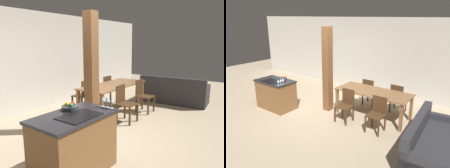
% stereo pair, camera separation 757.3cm
% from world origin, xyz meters
% --- Properties ---
extents(ground_plane, '(16.00, 16.00, 0.00)m').
position_xyz_m(ground_plane, '(0.00, 0.00, 0.00)').
color(ground_plane, tan).
extents(wall_back, '(11.20, 0.08, 2.70)m').
position_xyz_m(wall_back, '(0.00, 2.67, 1.35)').
color(wall_back, beige).
rests_on(wall_back, ground_plane).
extents(kitchen_island, '(1.18, 0.71, 0.90)m').
position_xyz_m(kitchen_island, '(-1.26, -0.48, 0.45)').
color(kitchen_island, brown).
rests_on(kitchen_island, ground_plane).
extents(fruit_bowl, '(0.25, 0.25, 0.11)m').
position_xyz_m(fruit_bowl, '(-1.13, -0.28, 0.93)').
color(fruit_bowl, '#383D47').
rests_on(fruit_bowl, kitchen_island).
extents(wine_glass_near, '(0.07, 0.07, 0.17)m').
position_xyz_m(wine_glass_near, '(-0.75, -0.76, 1.02)').
color(wine_glass_near, silver).
rests_on(wine_glass_near, kitchen_island).
extents(wine_glass_middle, '(0.07, 0.07, 0.17)m').
position_xyz_m(wine_glass_middle, '(-0.75, -0.67, 1.02)').
color(wine_glass_middle, silver).
rests_on(wine_glass_middle, kitchen_island).
extents(wine_glass_far, '(0.07, 0.07, 0.17)m').
position_xyz_m(wine_glass_far, '(-0.75, -0.59, 1.02)').
color(wine_glass_far, silver).
rests_on(wine_glass_far, kitchen_island).
extents(dining_table, '(2.07, 0.86, 0.76)m').
position_xyz_m(dining_table, '(1.41, 0.74, 0.66)').
color(dining_table, brown).
rests_on(dining_table, ground_plane).
extents(dining_chair_near_left, '(0.40, 0.40, 0.87)m').
position_xyz_m(dining_chair_near_left, '(0.95, 0.08, 0.46)').
color(dining_chair_near_left, '#472D19').
rests_on(dining_chair_near_left, ground_plane).
extents(dining_chair_near_right, '(0.40, 0.40, 0.87)m').
position_xyz_m(dining_chair_near_right, '(1.88, 0.08, 0.46)').
color(dining_chair_near_right, '#472D19').
rests_on(dining_chair_near_right, ground_plane).
extents(dining_chair_far_left, '(0.40, 0.40, 0.87)m').
position_xyz_m(dining_chair_far_left, '(0.95, 1.40, 0.46)').
color(dining_chair_far_left, '#472D19').
rests_on(dining_chair_far_left, ground_plane).
extents(dining_chair_far_right, '(0.40, 0.40, 0.87)m').
position_xyz_m(dining_chair_far_right, '(1.88, 1.40, 0.46)').
color(dining_chair_far_right, '#472D19').
rests_on(dining_chair_far_right, ground_plane).
extents(couch, '(1.04, 2.04, 0.84)m').
position_xyz_m(couch, '(3.30, -0.27, 0.28)').
color(couch, '#2D2D33').
rests_on(couch, ground_plane).
extents(timber_post, '(0.23, 0.23, 2.47)m').
position_xyz_m(timber_post, '(0.10, 0.37, 1.24)').
color(timber_post, brown).
rests_on(timber_post, ground_plane).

